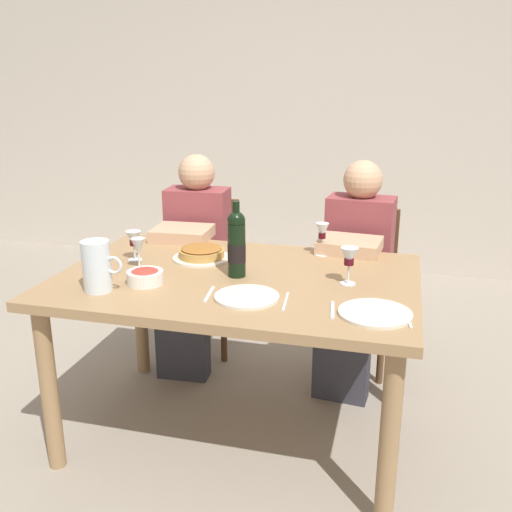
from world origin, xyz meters
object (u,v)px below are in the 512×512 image
at_px(dining_table, 237,296).
at_px(dinner_plate_left_setting, 247,297).
at_px(wine_glass_right_diner, 134,240).
at_px(diner_right, 354,269).
at_px(chair_right, 360,277).
at_px(wine_glass_centre, 322,233).
at_px(wine_glass_spare, 138,248).
at_px(salad_bowl, 145,276).
at_px(wine_bottle, 238,244).
at_px(water_pitcher, 97,269).
at_px(diner_left, 193,256).
at_px(dinner_plate_right_setting, 375,313).
at_px(chair_left, 206,263).
at_px(wine_glass_left_diner, 349,258).
at_px(baked_tart, 202,253).

bearing_deg(dining_table, dinner_plate_left_setting, -65.30).
distance_m(wine_glass_right_diner, diner_right, 1.12).
bearing_deg(wine_glass_right_diner, chair_right, 38.96).
xyz_separation_m(wine_glass_centre, wine_glass_spare, (-0.74, -0.40, -0.01)).
xyz_separation_m(dining_table, salad_bowl, (-0.33, -0.18, 0.12)).
height_order(wine_bottle, diner_right, diner_right).
bearing_deg(water_pitcher, wine_glass_spare, 82.11).
xyz_separation_m(wine_glass_right_diner, wine_glass_centre, (0.81, 0.29, 0.01)).
relative_size(wine_glass_spare, diner_left, 0.12).
relative_size(dinner_plate_right_setting, chair_left, 0.30).
relative_size(wine_glass_left_diner, wine_glass_right_diner, 1.12).
bearing_deg(wine_bottle, chair_left, 117.54).
bearing_deg(chair_right, diner_right, 90.90).
height_order(salad_bowl, wine_glass_centre, wine_glass_centre).
distance_m(wine_bottle, diner_left, 0.84).
distance_m(wine_glass_centre, wine_glass_spare, 0.84).
height_order(wine_glass_left_diner, diner_left, diner_left).
distance_m(wine_glass_right_diner, chair_left, 0.87).
height_order(wine_glass_spare, chair_left, wine_glass_spare).
bearing_deg(dinner_plate_left_setting, wine_glass_centre, 72.60).
bearing_deg(dinner_plate_right_setting, dinner_plate_left_setting, 175.59).
bearing_deg(salad_bowl, dinner_plate_right_setting, -5.62).
bearing_deg(chair_right, chair_left, 5.05).
xyz_separation_m(wine_bottle, wine_glass_left_diner, (0.46, 0.02, -0.03)).
xyz_separation_m(water_pitcher, diner_left, (0.03, 0.95, -0.23)).
height_order(wine_glass_right_diner, diner_left, diner_left).
xyz_separation_m(salad_bowl, chair_left, (-0.12, 1.06, -0.30)).
relative_size(dining_table, chair_right, 1.72).
bearing_deg(wine_glass_centre, dining_table, -128.36).
bearing_deg(chair_left, chair_right, 176.45).
height_order(dining_table, wine_glass_centre, wine_glass_centre).
distance_m(chair_left, diner_right, 0.93).
height_order(dinner_plate_left_setting, diner_right, diner_right).
distance_m(wine_glass_right_diner, chair_right, 1.30).
bearing_deg(chair_left, wine_glass_spare, 87.88).
xyz_separation_m(dining_table, diner_right, (0.44, 0.64, -0.05)).
bearing_deg(diner_left, wine_glass_centre, 157.35).
bearing_deg(chair_left, diner_left, 89.45).
distance_m(dining_table, chair_right, 1.00).
bearing_deg(wine_glass_centre, water_pitcher, -138.66).
distance_m(baked_tart, chair_right, 1.01).
xyz_separation_m(wine_glass_left_diner, dinner_plate_right_setting, (0.13, -0.29, -0.10)).
xyz_separation_m(water_pitcher, chair_right, (0.93, 1.18, -0.35)).
xyz_separation_m(wine_glass_left_diner, chair_left, (-0.92, 0.86, -0.37)).
distance_m(water_pitcher, baked_tart, 0.55).
relative_size(wine_glass_left_diner, dinner_plate_right_setting, 0.59).
height_order(salad_bowl, diner_right, diner_right).
bearing_deg(chair_left, wine_glass_centre, 143.37).
bearing_deg(chair_right, wine_glass_spare, 50.41).
distance_m(wine_glass_spare, chair_right, 1.32).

